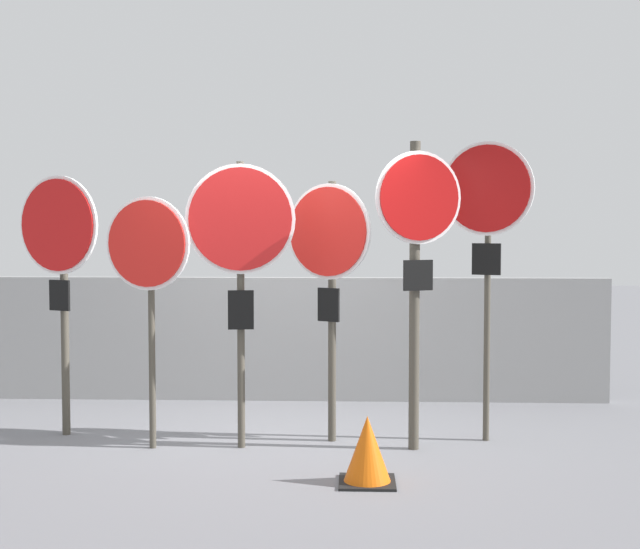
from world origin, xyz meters
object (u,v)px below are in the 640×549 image
object	(u,v)px
stop_sign_2	(240,239)
stop_sign_5	(487,213)
stop_sign_0	(59,249)
traffic_cone_0	(367,450)
stop_sign_1	(148,260)
stop_sign_3	(329,255)
stop_sign_4	(417,242)

from	to	relation	value
stop_sign_2	stop_sign_5	size ratio (longest dim) A/B	0.93
stop_sign_0	traffic_cone_0	size ratio (longest dim) A/B	4.65
stop_sign_1	stop_sign_2	xyz separation A→B (m)	(0.77, 0.04, 0.17)
stop_sign_0	stop_sign_2	size ratio (longest dim) A/B	0.96
stop_sign_1	traffic_cone_0	distance (m)	2.44
stop_sign_3	stop_sign_5	distance (m)	1.41
stop_sign_2	traffic_cone_0	size ratio (longest dim) A/B	4.84
stop_sign_0	stop_sign_1	distance (m)	1.00
stop_sign_5	traffic_cone_0	xyz separation A→B (m)	(-1.04, -1.30, -1.75)
stop_sign_1	traffic_cone_0	xyz separation A→B (m)	(1.82, -0.92, -1.35)
stop_sign_2	traffic_cone_0	bearing A→B (deg)	-49.99
stop_sign_1	stop_sign_3	distance (m)	1.53
stop_sign_0	stop_sign_1	size ratio (longest dim) A/B	1.09
stop_sign_2	stop_sign_3	world-z (taller)	stop_sign_2
stop_sign_1	stop_sign_3	size ratio (longest dim) A/B	0.94
stop_sign_0	stop_sign_3	size ratio (longest dim) A/B	1.03
stop_sign_2	traffic_cone_0	xyz separation A→B (m)	(1.05, -0.96, -1.52)
stop_sign_0	stop_sign_5	distance (m)	3.77
stop_sign_5	traffic_cone_0	size ratio (longest dim) A/B	5.21
stop_sign_3	stop_sign_0	bearing A→B (deg)	-152.99
stop_sign_0	stop_sign_2	distance (m)	1.72
stop_sign_1	stop_sign_5	xyz separation A→B (m)	(2.86, 0.38, 0.40)
stop_sign_1	stop_sign_4	distance (m)	2.24
stop_sign_4	stop_sign_0	bearing A→B (deg)	151.26
stop_sign_0	stop_sign_5	world-z (taller)	stop_sign_5
traffic_cone_0	stop_sign_3	bearing A→B (deg)	104.35
stop_sign_1	traffic_cone_0	size ratio (longest dim) A/B	4.25
stop_sign_0	stop_sign_5	xyz separation A→B (m)	(3.75, -0.07, 0.32)
traffic_cone_0	stop_sign_4	bearing A→B (deg)	66.61
stop_sign_1	stop_sign_4	xyz separation A→B (m)	(2.24, 0.05, 0.15)
stop_sign_3	stop_sign_5	world-z (taller)	stop_sign_5
stop_sign_3	traffic_cone_0	bearing A→B (deg)	-45.41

